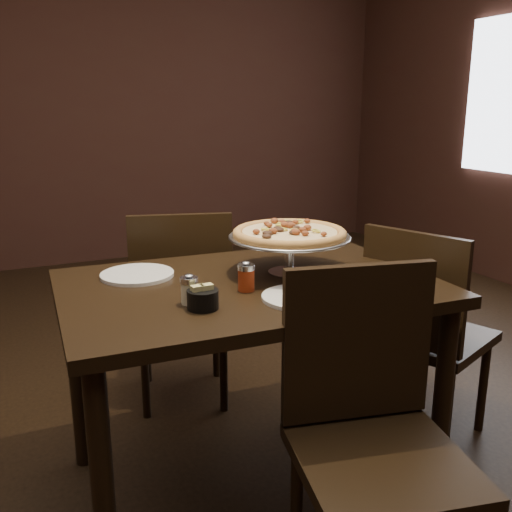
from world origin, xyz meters
name	(u,v)px	position (x,y,z in m)	size (l,w,h in m)	color
room	(245,113)	(0.06, 0.03, 1.40)	(6.04, 7.04, 2.84)	black
dining_table	(249,310)	(0.02, -0.09, 0.71)	(1.35, 0.94, 0.82)	black
pizza_stand	(289,234)	(0.20, -0.06, 0.97)	(0.45, 0.45, 0.19)	silver
parmesan_shaker	(189,290)	(-0.24, -0.22, 0.87)	(0.06, 0.06, 0.10)	beige
pepper_flake_shaker	(246,277)	(-0.02, -0.17, 0.87)	(0.06, 0.06, 0.10)	maroon
packet_caddy	(203,298)	(-0.22, -0.28, 0.85)	(0.10, 0.10, 0.08)	black
napkin_stack	(368,283)	(0.39, -0.30, 0.83)	(0.14, 0.14, 0.01)	white
plate_left	(137,274)	(-0.32, 0.15, 0.83)	(0.27, 0.27, 0.01)	white
plate_near	(301,297)	(0.10, -0.33, 0.83)	(0.25, 0.25, 0.01)	white
serving_spatula	(311,236)	(0.26, -0.11, 0.97)	(0.15, 0.15, 0.02)	silver
chair_far	(182,301)	(-0.02, 0.60, 0.53)	(0.56, 0.56, 0.97)	black
chair_near	(372,427)	(0.14, -0.69, 0.54)	(0.55, 0.55, 0.99)	black
chair_side	(423,328)	(0.81, -0.13, 0.52)	(0.58, 0.58, 0.96)	black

